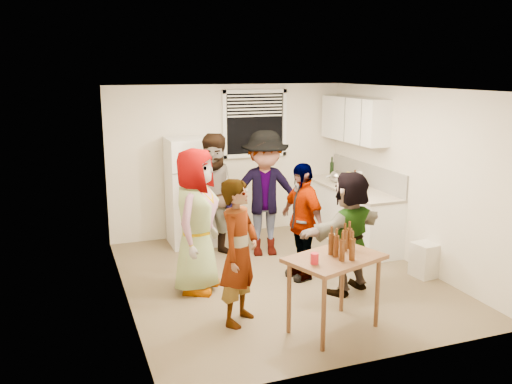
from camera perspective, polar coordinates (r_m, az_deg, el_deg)
name	(u,v)px	position (r m, az deg, el deg)	size (l,w,h in m)	color
room	(280,278)	(7.35, 2.50, -9.07)	(4.00, 4.50, 2.50)	silver
window	(255,124)	(9.09, -0.11, 7.21)	(1.12, 0.10, 1.06)	white
refrigerator	(191,192)	(8.60, -6.89, 0.03)	(0.70, 0.70, 1.70)	white
counter_lower	(350,215)	(8.92, 9.82, -2.38)	(0.60, 2.20, 0.86)	white
countertop	(351,188)	(8.81, 9.93, 0.44)	(0.64, 2.22, 0.04)	beige
backsplash	(367,174)	(8.92, 11.57, 1.83)	(0.03, 2.20, 0.36)	beige
upper_cabinets	(354,119)	(8.89, 10.29, 7.52)	(0.34, 1.60, 0.70)	white
kettle	(337,182)	(9.10, 8.50, 1.02)	(0.26, 0.22, 0.22)	silver
paper_towel	(357,190)	(8.60, 10.61, 0.24)	(0.13, 0.13, 0.28)	white
wine_bottle	(331,178)	(9.47, 7.95, 1.50)	(0.07, 0.07, 0.27)	black
beer_bottle_counter	(354,191)	(8.52, 10.30, 0.14)	(0.06, 0.06, 0.24)	#47230C
blue_cup	(363,194)	(8.29, 11.21, -0.25)	(0.09, 0.09, 0.12)	#2720D8
picture_frame	(350,176)	(9.24, 9.90, 1.63)	(0.02, 0.18, 0.15)	#DEBE4B
trash_bin	(426,258)	(7.69, 17.42, -6.68)	(0.31, 0.31, 0.46)	silver
serving_table	(332,329)	(6.08, 8.05, -14.09)	(0.98, 0.65, 0.83)	brown
beer_bottle_table	(342,261)	(5.64, 9.02, -7.17)	(0.06, 0.06, 0.23)	#47230C
red_cup	(314,264)	(5.53, 6.17, -7.52)	(0.08, 0.08, 0.11)	red
guest_grey	(198,289)	(7.05, -6.17, -10.13)	(0.89, 1.81, 0.58)	gray
guest_stripe	(240,321)	(6.20, -1.74, -13.43)	(0.59, 1.62, 0.39)	#141933
guest_back_left	(219,256)	(8.20, -3.91, -6.74)	(0.90, 1.84, 0.70)	brown
guest_back_right	(265,254)	(8.28, 0.93, -6.52)	(1.21, 1.87, 0.70)	#38393D
guest_black	(301,277)	(7.42, 4.74, -8.89)	(0.92, 1.56, 0.38)	black
guest_orange	(347,290)	(7.07, 9.57, -10.18)	(1.43, 1.54, 0.46)	#F47052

